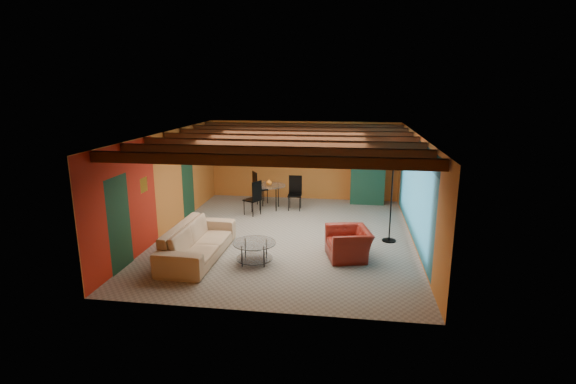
% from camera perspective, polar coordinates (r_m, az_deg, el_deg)
% --- Properties ---
extents(room, '(6.52, 8.01, 2.71)m').
position_cam_1_polar(room, '(11.11, -0.07, 5.96)').
color(room, gray).
rests_on(room, ground).
extents(sofa, '(1.08, 2.69, 0.78)m').
position_cam_1_polar(sofa, '(10.27, -11.74, -6.34)').
color(sofa, tan).
rests_on(sofa, ground).
extents(armchair, '(1.15, 1.25, 0.69)m').
position_cam_1_polar(armchair, '(10.14, 7.94, -6.71)').
color(armchair, maroon).
rests_on(armchair, ground).
extents(coffee_table, '(1.04, 1.04, 0.49)m').
position_cam_1_polar(coffee_table, '(9.83, -4.43, -7.91)').
color(coffee_table, silver).
rests_on(coffee_table, ground).
extents(dining_table, '(2.15, 2.15, 1.09)m').
position_cam_1_polar(dining_table, '(13.92, -2.49, -0.05)').
color(dining_table, white).
rests_on(dining_table, ground).
extents(armoire, '(1.08, 0.54, 1.90)m').
position_cam_1_polar(armoire, '(14.79, 10.43, 2.16)').
color(armoire, brown).
rests_on(armoire, ground).
extents(floor_lamp, '(0.50, 0.50, 2.15)m').
position_cam_1_polar(floor_lamp, '(11.17, 13.42, -1.10)').
color(floor_lamp, black).
rests_on(floor_lamp, ground).
extents(ceiling_fan, '(1.50, 1.50, 0.44)m').
position_cam_1_polar(ceiling_fan, '(11.00, -0.15, 5.88)').
color(ceiling_fan, '#472614').
rests_on(ceiling_fan, ceiling).
extents(painting, '(1.05, 0.03, 0.65)m').
position_cam_1_polar(painting, '(15.12, -1.36, 5.33)').
color(painting, black).
rests_on(painting, wall_back).
extents(potted_plant, '(0.45, 0.41, 0.45)m').
position_cam_1_polar(potted_plant, '(14.60, 10.63, 6.67)').
color(potted_plant, '#26661E').
rests_on(potted_plant, armoire).
extents(vase, '(0.25, 0.25, 0.20)m').
position_cam_1_polar(vase, '(13.78, -2.52, 2.56)').
color(vase, orange).
rests_on(vase, dining_table).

